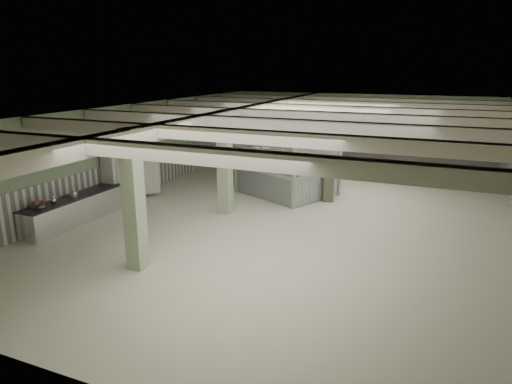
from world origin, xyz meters
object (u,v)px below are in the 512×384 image
at_px(walkin_cooler, 128,175).
at_px(guard_booth, 288,149).
at_px(prep_counter, 82,207).
at_px(filing_cabinet, 328,185).

distance_m(walkin_cooler, guard_booth, 6.30).
xyz_separation_m(prep_counter, filing_cabinet, (6.99, 5.55, 0.14)).
distance_m(prep_counter, guard_booth, 7.97).
relative_size(prep_counter, guard_booth, 1.05).
xyz_separation_m(prep_counter, walkin_cooler, (-0.08, 2.55, 0.53)).
distance_m(prep_counter, walkin_cooler, 2.61).
relative_size(walkin_cooler, filing_cabinet, 1.79).
distance_m(prep_counter, filing_cabinet, 8.93).
bearing_deg(walkin_cooler, prep_counter, -88.13).
bearing_deg(prep_counter, guard_booth, 48.39).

